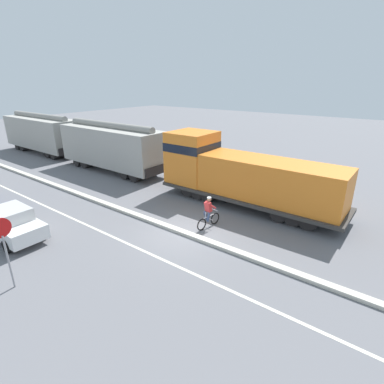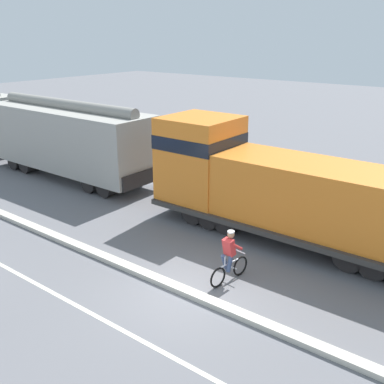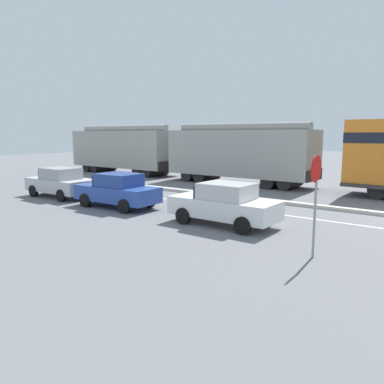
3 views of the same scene
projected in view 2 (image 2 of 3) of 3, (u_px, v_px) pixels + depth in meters
ground_plane at (184, 293)px, 13.48m from camera, size 120.00×120.00×0.00m
median_curb at (60, 238)px, 16.89m from camera, size 0.36×36.00×0.16m
lane_stripe at (1, 265)px, 15.12m from camera, size 0.14×36.00×0.01m
locomotive at (277, 191)px, 16.78m from camera, size 3.10×11.61×4.20m
hopper_car_lead at (69, 140)px, 23.66m from camera, size 2.90×10.60×4.18m
cyclist at (229, 258)px, 13.86m from camera, size 1.70×0.52×1.71m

